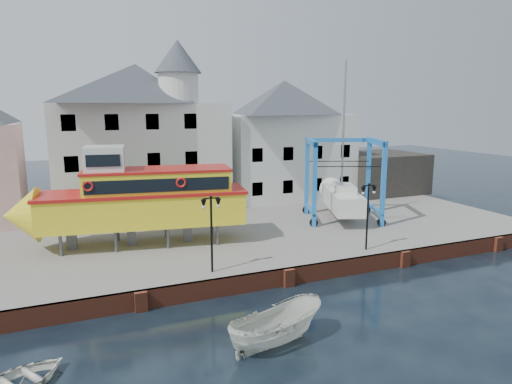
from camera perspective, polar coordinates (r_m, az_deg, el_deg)
name	(u,v)px	position (r m, az deg, el deg)	size (l,w,h in m)	color
ground	(288,286)	(25.80, 4.06, -11.64)	(140.00, 140.00, 0.00)	black
hardstanding	(224,229)	(35.28, -4.03, -4.59)	(44.00, 22.00, 1.00)	slate
quay_wall	(288,277)	(25.70, 3.97, -10.53)	(44.00, 0.47, 1.00)	brown
building_white_main	(140,135)	(40.16, -14.26, 6.89)	(14.00, 8.30, 14.00)	white
building_white_right	(284,139)	(44.99, 3.50, 6.63)	(12.00, 8.00, 11.20)	white
shed_dark	(378,172)	(49.00, 15.06, 2.38)	(8.00, 7.00, 4.00)	black
lamp_post_left	(211,215)	(24.14, -5.63, -2.82)	(1.12, 0.32, 4.20)	black
lamp_post_right	(368,200)	(28.64, 13.85, -0.93)	(1.12, 0.32, 4.20)	black
tour_boat	(130,199)	(29.84, -15.46, -0.87)	(15.00, 5.72, 6.37)	#59595E
travel_lift	(340,193)	(36.75, 10.52, -0.07)	(6.87, 8.23, 12.14)	#146BB4
motorboat_a	(276,345)	(20.06, 2.54, -18.56)	(1.77, 4.70, 1.81)	silver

